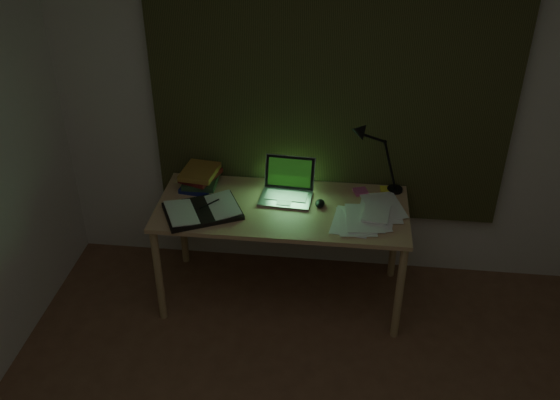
# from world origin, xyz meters

# --- Properties ---
(wall_back) EXTENTS (3.50, 0.00, 2.50)m
(wall_back) POSITION_xyz_m (0.00, 2.00, 1.25)
(wall_back) COLOR silver
(wall_back) RESTS_ON ground
(curtain) EXTENTS (2.20, 0.06, 2.00)m
(curtain) POSITION_xyz_m (0.00, 1.96, 1.45)
(curtain) COLOR #2F3219
(curtain) RESTS_ON wall_back
(desk) EXTENTS (1.53, 0.67, 0.70)m
(desk) POSITION_xyz_m (-0.25, 1.59, 0.35)
(desk) COLOR tan
(desk) RESTS_ON floor
(laptop) EXTENTS (0.34, 0.38, 0.23)m
(laptop) POSITION_xyz_m (-0.24, 1.67, 0.81)
(laptop) COLOR #A3A3A8
(laptop) RESTS_ON desk
(open_textbook) EXTENTS (0.53, 0.47, 0.04)m
(open_textbook) POSITION_xyz_m (-0.71, 1.46, 0.72)
(open_textbook) COLOR silver
(open_textbook) RESTS_ON desk
(book_stack) EXTENTS (0.24, 0.28, 0.13)m
(book_stack) POSITION_xyz_m (-0.80, 1.77, 0.76)
(book_stack) COLOR silver
(book_stack) RESTS_ON desk
(loose_papers) EXTENTS (0.45, 0.46, 0.02)m
(loose_papers) POSITION_xyz_m (0.27, 1.57, 0.71)
(loose_papers) COLOR silver
(loose_papers) RESTS_ON desk
(mouse) EXTENTS (0.06, 0.09, 0.03)m
(mouse) POSITION_xyz_m (-0.02, 1.62, 0.71)
(mouse) COLOR black
(mouse) RESTS_ON desk
(sticky_yellow) EXTENTS (0.07, 0.07, 0.01)m
(sticky_yellow) POSITION_xyz_m (0.38, 1.85, 0.70)
(sticky_yellow) COLOR #FFF735
(sticky_yellow) RESTS_ON desk
(sticky_pink) EXTENTS (0.11, 0.11, 0.02)m
(sticky_pink) POSITION_xyz_m (0.22, 1.81, 0.71)
(sticky_pink) COLOR #D3528B
(sticky_pink) RESTS_ON desk
(desk_lamp) EXTENTS (0.40, 0.34, 0.53)m
(desk_lamp) POSITION_xyz_m (0.44, 1.85, 0.96)
(desk_lamp) COLOR black
(desk_lamp) RESTS_ON desk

